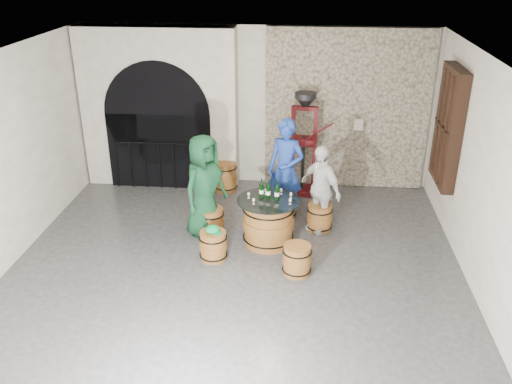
# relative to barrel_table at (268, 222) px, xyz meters

# --- Properties ---
(ground) EXTENTS (8.00, 8.00, 0.00)m
(ground) POSITION_rel_barrel_table_xyz_m (-0.45, -1.40, -0.40)
(ground) COLOR #303033
(ground) RESTS_ON ground
(wall_back) EXTENTS (8.00, 0.00, 8.00)m
(wall_back) POSITION_rel_barrel_table_xyz_m (-0.45, 2.60, 1.20)
(wall_back) COLOR beige
(wall_back) RESTS_ON ground
(wall_right) EXTENTS (0.00, 8.00, 8.00)m
(wall_right) POSITION_rel_barrel_table_xyz_m (3.05, -1.40, 1.20)
(wall_right) COLOR beige
(wall_right) RESTS_ON ground
(ceiling) EXTENTS (8.00, 8.00, 0.00)m
(ceiling) POSITION_rel_barrel_table_xyz_m (-0.45, -1.40, 2.80)
(ceiling) COLOR beige
(ceiling) RESTS_ON wall_back
(stone_facing_panel) EXTENTS (3.20, 0.12, 3.18)m
(stone_facing_panel) POSITION_rel_barrel_table_xyz_m (1.35, 2.54, 1.20)
(stone_facing_panel) COLOR #A09580
(stone_facing_panel) RESTS_ON ground
(arched_opening) EXTENTS (3.10, 0.60, 3.19)m
(arched_opening) POSITION_rel_barrel_table_xyz_m (-2.35, 2.34, 1.19)
(arched_opening) COLOR beige
(arched_opening) RESTS_ON ground
(shuttered_window) EXTENTS (0.23, 1.10, 2.00)m
(shuttered_window) POSITION_rel_barrel_table_xyz_m (2.93, 1.00, 1.40)
(shuttered_window) COLOR black
(shuttered_window) RESTS_ON wall_right
(barrel_table) EXTENTS (1.04, 1.04, 0.80)m
(barrel_table) POSITION_rel_barrel_table_xyz_m (0.00, 0.00, 0.00)
(barrel_table) COLOR brown
(barrel_table) RESTS_ON ground
(barrel_stool_left) EXTENTS (0.45, 0.45, 0.48)m
(barrel_stool_left) POSITION_rel_barrel_table_xyz_m (-1.00, 0.21, -0.16)
(barrel_stool_left) COLOR brown
(barrel_stool_left) RESTS_ON ground
(barrel_stool_far) EXTENTS (0.45, 0.45, 0.48)m
(barrel_stool_far) POSITION_rel_barrel_table_xyz_m (0.23, 0.99, -0.16)
(barrel_stool_far) COLOR brown
(barrel_stool_far) RESTS_ON ground
(barrel_stool_right) EXTENTS (0.45, 0.45, 0.48)m
(barrel_stool_right) POSITION_rel_barrel_table_xyz_m (0.86, 0.55, -0.16)
(barrel_stool_right) COLOR brown
(barrel_stool_right) RESTS_ON ground
(barrel_stool_near_right) EXTENTS (0.45, 0.45, 0.48)m
(barrel_stool_near_right) POSITION_rel_barrel_table_xyz_m (0.50, -0.89, -0.16)
(barrel_stool_near_right) COLOR brown
(barrel_stool_near_right) RESTS_ON ground
(barrel_stool_near_left) EXTENTS (0.45, 0.45, 0.48)m
(barrel_stool_near_left) POSITION_rel_barrel_table_xyz_m (-0.83, -0.59, -0.16)
(barrel_stool_near_left) COLOR brown
(barrel_stool_near_left) RESTS_ON ground
(green_cap) EXTENTS (0.26, 0.22, 0.12)m
(green_cap) POSITION_rel_barrel_table_xyz_m (-0.83, -0.59, 0.13)
(green_cap) COLOR #0C8741
(green_cap) RESTS_ON barrel_stool_near_left
(person_green) EXTENTS (0.96, 1.04, 1.79)m
(person_green) POSITION_rel_barrel_table_xyz_m (-1.10, 0.24, 0.50)
(person_green) COLOR #103C21
(person_green) RESTS_ON ground
(person_blue) EXTENTS (0.79, 0.67, 1.85)m
(person_blue) POSITION_rel_barrel_table_xyz_m (0.23, 1.01, 0.53)
(person_blue) COLOR #1B3997
(person_blue) RESTS_ON ground
(person_white) EXTENTS (0.90, 0.94, 1.57)m
(person_white) POSITION_rel_barrel_table_xyz_m (0.85, 0.54, 0.39)
(person_white) COLOR silver
(person_white) RESTS_ON ground
(wine_bottle_left) EXTENTS (0.08, 0.08, 0.32)m
(wine_bottle_left) POSITION_rel_barrel_table_xyz_m (-0.12, 0.09, 0.53)
(wine_bottle_left) COLOR black
(wine_bottle_left) RESTS_ON barrel_table
(wine_bottle_center) EXTENTS (0.08, 0.08, 0.32)m
(wine_bottle_center) POSITION_rel_barrel_table_xyz_m (0.13, 0.02, 0.53)
(wine_bottle_center) COLOR black
(wine_bottle_center) RESTS_ON barrel_table
(wine_bottle_right) EXTENTS (0.08, 0.08, 0.32)m
(wine_bottle_right) POSITION_rel_barrel_table_xyz_m (-0.01, 0.05, 0.53)
(wine_bottle_right) COLOR black
(wine_bottle_right) RESTS_ON barrel_table
(tasting_glass_a) EXTENTS (0.05, 0.05, 0.10)m
(tasting_glass_a) POSITION_rel_barrel_table_xyz_m (-0.22, -0.18, 0.45)
(tasting_glass_a) COLOR #BB7924
(tasting_glass_a) RESTS_ON barrel_table
(tasting_glass_b) EXTENTS (0.05, 0.05, 0.10)m
(tasting_glass_b) POSITION_rel_barrel_table_xyz_m (0.36, 0.09, 0.45)
(tasting_glass_b) COLOR #BB7924
(tasting_glass_b) RESTS_ON barrel_table
(tasting_glass_c) EXTENTS (0.05, 0.05, 0.10)m
(tasting_glass_c) POSITION_rel_barrel_table_xyz_m (-0.06, 0.21, 0.45)
(tasting_glass_c) COLOR #BB7924
(tasting_glass_c) RESTS_ON barrel_table
(tasting_glass_d) EXTENTS (0.05, 0.05, 0.10)m
(tasting_glass_d) POSITION_rel_barrel_table_xyz_m (0.19, 0.23, 0.45)
(tasting_glass_d) COLOR #BB7924
(tasting_glass_d) RESTS_ON barrel_table
(tasting_glass_e) EXTENTS (0.05, 0.05, 0.10)m
(tasting_glass_e) POSITION_rel_barrel_table_xyz_m (0.36, -0.13, 0.45)
(tasting_glass_e) COLOR #BB7924
(tasting_glass_e) RESTS_ON barrel_table
(tasting_glass_f) EXTENTS (0.05, 0.05, 0.10)m
(tasting_glass_f) POSITION_rel_barrel_table_xyz_m (-0.33, 0.03, 0.45)
(tasting_glass_f) COLOR #BB7924
(tasting_glass_f) RESTS_ON barrel_table
(side_barrel) EXTENTS (0.47, 0.47, 0.62)m
(side_barrel) POSITION_rel_barrel_table_xyz_m (-1.01, 2.04, -0.09)
(side_barrel) COLOR brown
(side_barrel) RESTS_ON ground
(corking_press) EXTENTS (0.86, 0.52, 2.05)m
(corking_press) POSITION_rel_barrel_table_xyz_m (0.54, 2.08, 0.80)
(corking_press) COLOR #450B10
(corking_press) RESTS_ON ground
(control_box) EXTENTS (0.18, 0.10, 0.22)m
(control_box) POSITION_rel_barrel_table_xyz_m (1.60, 2.46, 0.95)
(control_box) COLOR silver
(control_box) RESTS_ON wall_back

